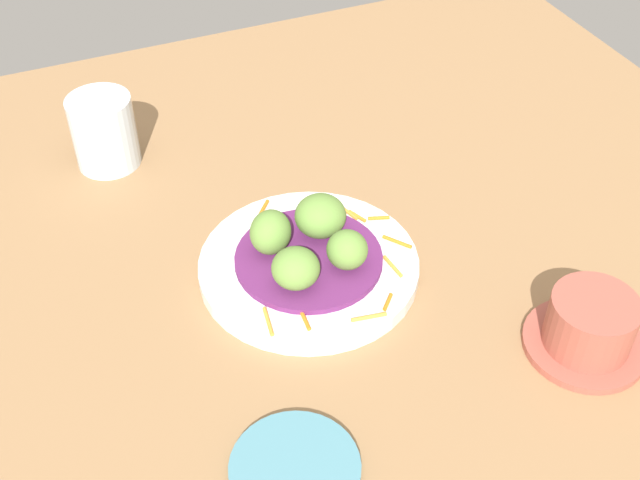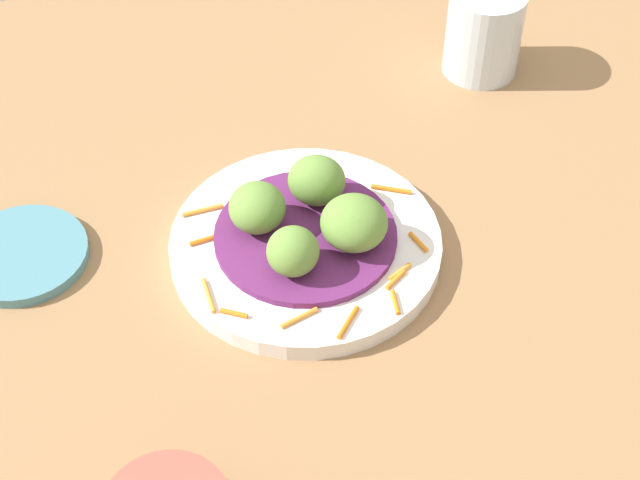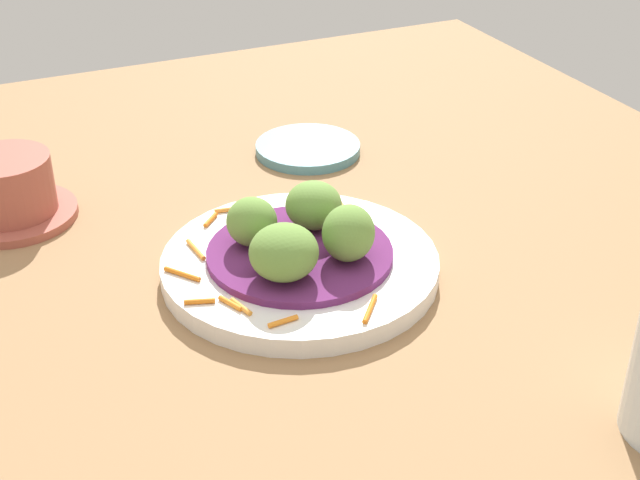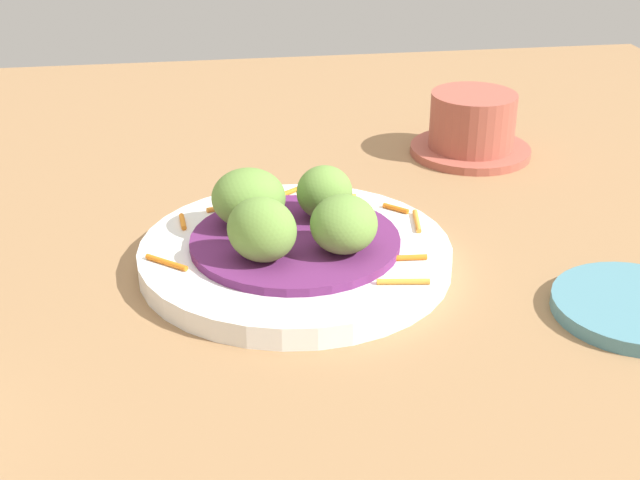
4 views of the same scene
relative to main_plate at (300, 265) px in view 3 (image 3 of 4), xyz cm
name	(u,v)px [view 3 (image 3 of 4)]	position (x,y,z in cm)	size (l,w,h in cm)	color
table_surface	(241,290)	(4.84, -1.16, -1.83)	(110.00, 110.00, 2.00)	#936D47
main_plate	(300,265)	(0.00, 0.00, 0.00)	(23.04, 23.04, 1.67)	white
cabbage_bed	(300,253)	(0.00, 0.00, 1.16)	(15.43, 15.43, 0.66)	#60235B
carrot_garnish	(257,257)	(3.38, -1.05, 1.03)	(18.24, 21.07, 0.40)	orange
guac_scoop_left	(284,252)	(2.65, 3.13, 3.67)	(5.56, 5.45, 4.34)	olive
guac_scoop_center	(348,233)	(-3.13, 2.65, 3.77)	(4.94, 4.26, 4.55)	olive
guac_scoop_right	(314,205)	(-2.65, -3.13, 3.56)	(4.75, 4.84, 4.12)	olive
guac_scoop_back	(252,222)	(3.13, -2.65, 3.54)	(4.21, 4.26, 4.10)	olive
side_plate_small	(308,148)	(-10.23, -21.69, -0.33)	(11.09, 11.09, 1.00)	teal
terracotta_bowl	(9,191)	(20.37, -19.79, 1.92)	(11.70, 11.70, 6.14)	#A85142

